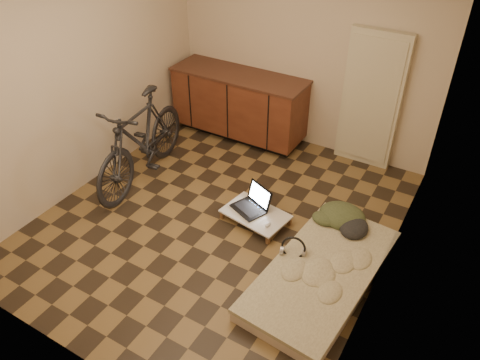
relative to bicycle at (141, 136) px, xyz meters
The scene contains 10 objects.
room_shell 1.41m from the bicycle, ahead, with size 3.50×4.00×2.60m.
cabinets 1.57m from the bicycle, 73.23° to the left, with size 1.84×0.62×0.91m.
appliance_panel 2.77m from the bicycle, 38.83° to the left, with size 0.70×0.10×1.70m, color beige.
bicycle is the anchor object (origin of this frame).
futon 2.59m from the bicycle, 10.31° to the right, with size 1.01×1.85×0.15m.
clothing_pile 2.48m from the bicycle, ahead, with size 0.52×0.43×0.21m, color #384327, non-canonical shape.
headphones 2.25m from the bicycle, 11.04° to the right, with size 0.26×0.24×0.17m, color black, non-canonical shape.
lap_desk 1.64m from the bicycle, ahead, with size 0.75×0.55×0.11m.
laptop 1.54m from the bicycle, ahead, with size 0.45×0.43×0.24m.
mouse 1.83m from the bicycle, ahead, with size 0.05×0.09×0.03m, color silver.
Camera 1 is at (2.18, -3.26, 3.35)m, focal length 35.00 mm.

